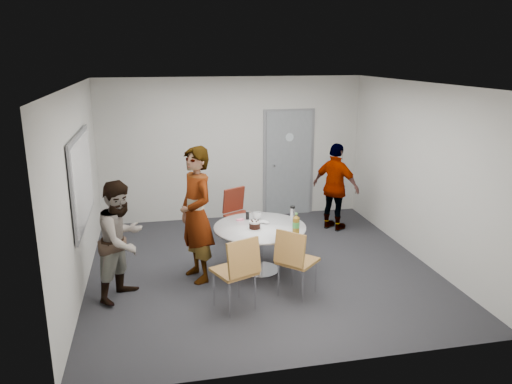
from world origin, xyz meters
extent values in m
plane|color=#232327|center=(0.00, 0.00, 0.00)|extent=(5.00, 5.00, 0.00)
plane|color=silver|center=(0.00, 0.00, 2.70)|extent=(5.00, 5.00, 0.00)
plane|color=#BBB9B1|center=(0.00, 2.50, 1.35)|extent=(5.00, 0.00, 5.00)
plane|color=#BBB9B1|center=(-2.50, 0.00, 1.35)|extent=(0.00, 5.00, 5.00)
plane|color=#BBB9B1|center=(2.50, 0.00, 1.35)|extent=(0.00, 5.00, 5.00)
plane|color=#BBB9B1|center=(0.00, -2.50, 1.35)|extent=(5.00, 0.00, 5.00)
cube|color=slate|center=(1.10, 2.47, 1.02)|extent=(0.90, 0.05, 2.05)
cube|color=slate|center=(1.10, 2.50, 1.02)|extent=(1.02, 0.04, 2.12)
cylinder|color=#B2BFC6|center=(1.10, 2.44, 1.55)|extent=(0.16, 0.01, 0.16)
cylinder|color=silver|center=(0.78, 2.41, 1.02)|extent=(0.04, 0.14, 0.04)
cube|color=slate|center=(-2.46, 0.20, 1.45)|extent=(0.03, 1.90, 1.25)
cube|color=white|center=(-2.44, 0.20, 1.45)|extent=(0.01, 1.78, 1.13)
cylinder|color=silver|center=(-0.04, -0.10, 0.68)|extent=(1.33, 1.33, 0.03)
cylinder|color=silver|center=(-0.04, -0.10, 0.34)|extent=(0.09, 0.09, 0.65)
cylinder|color=silver|center=(-0.04, -0.10, 0.01)|extent=(0.57, 0.57, 0.02)
cylinder|color=silver|center=(-0.13, -0.20, 0.70)|extent=(0.21, 0.21, 0.01)
cylinder|color=black|center=(-0.13, -0.20, 0.75)|extent=(0.16, 0.16, 0.08)
cylinder|color=silver|center=(-0.13, -0.20, 0.80)|extent=(0.16, 0.16, 0.02)
cylinder|color=brown|center=(0.39, -0.47, 0.81)|extent=(0.10, 0.10, 0.22)
cylinder|color=green|center=(0.39, -0.47, 0.82)|extent=(0.10, 0.10, 0.08)
cone|color=brown|center=(0.39, -0.47, 0.94)|extent=(0.09, 0.09, 0.05)
cylinder|color=#5BA54A|center=(0.39, -0.47, 0.98)|extent=(0.04, 0.04, 0.02)
imported|color=white|center=(-0.01, 0.23, 0.75)|extent=(0.18, 0.18, 0.10)
cylinder|color=black|center=(-0.15, 0.25, 0.76)|extent=(0.05, 0.05, 0.12)
cylinder|color=silver|center=(0.50, 0.07, 0.79)|extent=(0.07, 0.07, 0.19)
cylinder|color=black|center=(0.50, 0.07, 0.90)|extent=(0.07, 0.07, 0.03)
cube|color=pink|center=(-0.27, 0.22, 0.71)|extent=(0.12, 0.08, 0.02)
ellipsoid|color=silver|center=(0.05, 0.02, 0.71)|extent=(0.20, 0.20, 0.03)
cube|color=olive|center=(-0.59, -1.12, 0.50)|extent=(0.61, 0.61, 0.04)
cube|color=olive|center=(-0.50, -1.32, 0.75)|extent=(0.45, 0.27, 0.44)
cylinder|color=silver|center=(-0.49, -0.87, 0.25)|extent=(0.02, 0.02, 0.50)
cylinder|color=silver|center=(-0.83, -1.02, 0.25)|extent=(0.02, 0.02, 0.50)
cylinder|color=silver|center=(-0.34, -1.22, 0.25)|extent=(0.02, 0.02, 0.50)
cylinder|color=silver|center=(-0.69, -1.36, 0.25)|extent=(0.02, 0.02, 0.50)
cube|color=olive|center=(0.29, -0.93, 0.48)|extent=(0.63, 0.63, 0.04)
cube|color=olive|center=(0.13, -1.08, 0.72)|extent=(0.37, 0.37, 0.43)
cylinder|color=silver|center=(0.54, -0.94, 0.24)|extent=(0.02, 0.02, 0.48)
cylinder|color=silver|center=(0.29, -0.68, 0.24)|extent=(0.02, 0.02, 0.48)
cylinder|color=silver|center=(0.28, -1.19, 0.24)|extent=(0.02, 0.02, 0.48)
cylinder|color=silver|center=(0.03, -0.93, 0.24)|extent=(0.02, 0.02, 0.48)
cube|color=maroon|center=(-0.10, 1.06, 0.47)|extent=(0.60, 0.60, 0.04)
cube|color=maroon|center=(-0.20, 1.25, 0.72)|extent=(0.42, 0.29, 0.42)
cylinder|color=silver|center=(-0.17, 0.82, 0.24)|extent=(0.02, 0.02, 0.47)
cylinder|color=silver|center=(0.14, 0.99, 0.24)|extent=(0.02, 0.02, 0.47)
cylinder|color=silver|center=(-0.34, 1.13, 0.24)|extent=(0.02, 0.02, 0.47)
cylinder|color=silver|center=(-0.03, 1.30, 0.24)|extent=(0.02, 0.02, 0.47)
imported|color=#A5C6EA|center=(-0.95, -0.17, 0.95)|extent=(0.66, 0.81, 1.91)
imported|color=white|center=(-1.95, -0.51, 0.79)|extent=(0.93, 0.97, 1.58)
imported|color=black|center=(1.68, 1.40, 0.79)|extent=(0.87, 0.97, 1.59)
camera|label=1|loc=(-1.50, -6.75, 3.11)|focal=35.00mm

